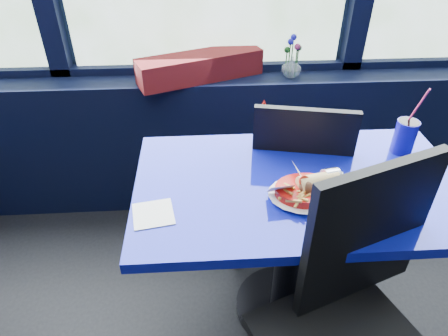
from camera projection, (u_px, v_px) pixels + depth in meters
window_sill at (211, 141)px, 2.34m from camera, size 5.00×0.26×0.80m
near_table at (295, 219)px, 1.56m from camera, size 1.20×0.70×0.75m
chair_near_front at (354, 309)px, 1.20m from camera, size 0.60×0.60×1.03m
chair_near_back at (286, 175)px, 1.83m from camera, size 0.50×0.50×0.94m
planter_box at (200, 67)px, 2.05m from camera, size 0.66×0.39×0.13m
flower_vase at (292, 64)px, 2.07m from camera, size 0.13×0.13×0.22m
food_basket at (308, 189)px, 1.37m from camera, size 0.27×0.27×0.09m
ketchup_bottle at (263, 124)px, 1.62m from camera, size 0.05×0.05×0.20m
soda_cup at (405, 136)px, 1.57m from camera, size 0.09×0.09×0.29m
napkin at (153, 214)px, 1.31m from camera, size 0.15×0.15×0.00m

